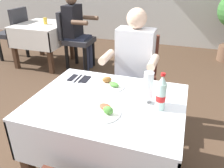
# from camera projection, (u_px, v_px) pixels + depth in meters

# --- Properties ---
(main_dining_table) EXTENTS (1.08, 0.87, 0.73)m
(main_dining_table) POSITION_uv_depth(u_px,v_px,m) (108.00, 120.00, 1.70)
(main_dining_table) COLOR white
(main_dining_table) RESTS_ON ground
(chair_far_diner_seat) EXTENTS (0.44, 0.50, 0.97)m
(chair_far_diner_seat) POSITION_uv_depth(u_px,v_px,m) (134.00, 76.00, 2.40)
(chair_far_diner_seat) COLOR #4C2319
(chair_far_diner_seat) RESTS_ON ground
(seated_diner_far) EXTENTS (0.50, 0.46, 1.26)m
(seated_diner_far) POSITION_uv_depth(u_px,v_px,m) (133.00, 66.00, 2.24)
(seated_diner_far) COLOR #282D42
(seated_diner_far) RESTS_ON ground
(plate_near_camera) EXTENTS (0.26, 0.26, 0.07)m
(plate_near_camera) POSITION_uv_depth(u_px,v_px,m) (103.00, 111.00, 1.47)
(plate_near_camera) COLOR white
(plate_near_camera) RESTS_ON main_dining_table
(plate_far_diner) EXTENTS (0.24, 0.24, 0.06)m
(plate_far_diner) POSITION_uv_depth(u_px,v_px,m) (110.00, 84.00, 1.81)
(plate_far_diner) COLOR white
(plate_far_diner) RESTS_ON main_dining_table
(beer_glass_left) EXTENTS (0.07, 0.07, 0.23)m
(beer_glass_left) POSITION_uv_depth(u_px,v_px,m) (148.00, 88.00, 1.54)
(beer_glass_left) COLOR white
(beer_glass_left) RESTS_ON main_dining_table
(cola_bottle_primary) EXTENTS (0.07, 0.07, 0.26)m
(cola_bottle_primary) POSITION_uv_depth(u_px,v_px,m) (161.00, 94.00, 1.47)
(cola_bottle_primary) COLOR silver
(cola_bottle_primary) RESTS_ON main_dining_table
(napkin_cutlery_set) EXTENTS (0.17, 0.19, 0.01)m
(napkin_cutlery_set) POSITION_uv_depth(u_px,v_px,m) (79.00, 78.00, 1.94)
(napkin_cutlery_set) COLOR black
(napkin_cutlery_set) RESTS_ON main_dining_table
(background_dining_table) EXTENTS (0.82, 0.87, 0.73)m
(background_dining_table) POSITION_uv_depth(u_px,v_px,m) (43.00, 34.00, 4.03)
(background_dining_table) COLOR white
(background_dining_table) RESTS_ON ground
(background_chair_left) EXTENTS (0.50, 0.44, 0.97)m
(background_chair_left) POSITION_uv_depth(u_px,v_px,m) (14.00, 31.00, 4.20)
(background_chair_left) COLOR #2D2D33
(background_chair_left) RESTS_ON ground
(background_chair_right) EXTENTS (0.50, 0.44, 0.97)m
(background_chair_right) POSITION_uv_depth(u_px,v_px,m) (74.00, 37.00, 3.85)
(background_chair_right) COLOR #2D2D33
(background_chair_right) RESTS_ON ground
(background_patron) EXTENTS (0.46, 0.50, 1.26)m
(background_patron) POSITION_uv_depth(u_px,v_px,m) (76.00, 28.00, 3.76)
(background_patron) COLOR #282D42
(background_patron) RESTS_ON ground
(background_table_tumbler) EXTENTS (0.06, 0.06, 0.11)m
(background_table_tumbler) POSITION_uv_depth(u_px,v_px,m) (45.00, 21.00, 3.90)
(background_table_tumbler) COLOR gold
(background_table_tumbler) RESTS_ON background_dining_table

